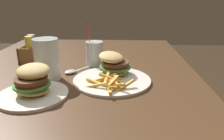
{
  "coord_description": "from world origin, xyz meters",
  "views": [
    {
      "loc": [
        -0.75,
        -0.19,
        1.08
      ],
      "look_at": [
        0.03,
        -0.16,
        0.8
      ],
      "focal_mm": 35.0,
      "sensor_mm": 36.0,
      "label": 1
    }
  ],
  "objects_px": {
    "juice_glass": "(95,54)",
    "meal_plate_far": "(33,85)",
    "condiment_caddy": "(32,52)",
    "beer_glass": "(47,60)",
    "spoon": "(72,71)",
    "meal_plate_near": "(113,71)"
  },
  "relations": [
    {
      "from": "juice_glass",
      "to": "condiment_caddy",
      "type": "xyz_separation_m",
      "value": [
        0.04,
        0.31,
        -0.01
      ]
    },
    {
      "from": "spoon",
      "to": "condiment_caddy",
      "type": "bearing_deg",
      "value": -86.9
    },
    {
      "from": "juice_glass",
      "to": "meal_plate_far",
      "type": "xyz_separation_m",
      "value": [
        -0.34,
        0.16,
        -0.02
      ]
    },
    {
      "from": "beer_glass",
      "to": "spoon",
      "type": "height_order",
      "value": "beer_glass"
    },
    {
      "from": "spoon",
      "to": "meal_plate_near",
      "type": "bearing_deg",
      "value": 108.26
    },
    {
      "from": "beer_glass",
      "to": "juice_glass",
      "type": "distance_m",
      "value": 0.25
    },
    {
      "from": "meal_plate_near",
      "to": "meal_plate_far",
      "type": "bearing_deg",
      "value": 122.48
    },
    {
      "from": "juice_glass",
      "to": "condiment_caddy",
      "type": "distance_m",
      "value": 0.32
    },
    {
      "from": "condiment_caddy",
      "to": "beer_glass",
      "type": "bearing_deg",
      "value": -145.94
    },
    {
      "from": "meal_plate_near",
      "to": "beer_glass",
      "type": "relative_size",
      "value": 1.85
    },
    {
      "from": "beer_glass",
      "to": "spoon",
      "type": "bearing_deg",
      "value": -46.52
    },
    {
      "from": "meal_plate_near",
      "to": "condiment_caddy",
      "type": "relative_size",
      "value": 2.3
    },
    {
      "from": "juice_glass",
      "to": "spoon",
      "type": "height_order",
      "value": "juice_glass"
    },
    {
      "from": "juice_glass",
      "to": "meal_plate_far",
      "type": "height_order",
      "value": "juice_glass"
    },
    {
      "from": "meal_plate_far",
      "to": "beer_glass",
      "type": "bearing_deg",
      "value": -0.59
    },
    {
      "from": "juice_glass",
      "to": "beer_glass",
      "type": "bearing_deg",
      "value": 139.17
    },
    {
      "from": "beer_glass",
      "to": "spoon",
      "type": "distance_m",
      "value": 0.13
    },
    {
      "from": "beer_glass",
      "to": "meal_plate_far",
      "type": "relative_size",
      "value": 0.7
    },
    {
      "from": "meal_plate_near",
      "to": "beer_glass",
      "type": "height_order",
      "value": "beer_glass"
    },
    {
      "from": "condiment_caddy",
      "to": "spoon",
      "type": "bearing_deg",
      "value": -124.14
    },
    {
      "from": "meal_plate_far",
      "to": "condiment_caddy",
      "type": "relative_size",
      "value": 1.78
    },
    {
      "from": "meal_plate_near",
      "to": "meal_plate_far",
      "type": "distance_m",
      "value": 0.3
    }
  ]
}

